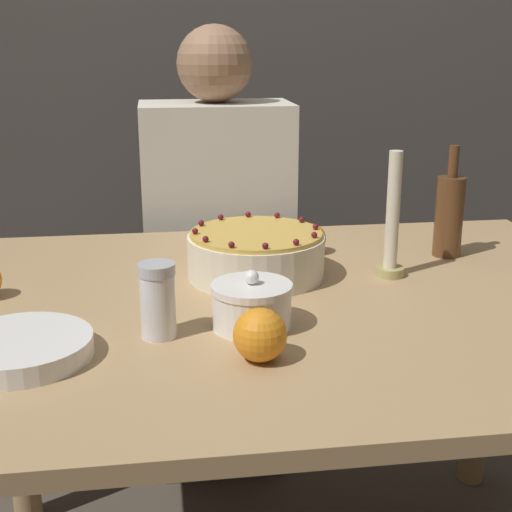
# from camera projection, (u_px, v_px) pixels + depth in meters

# --- Properties ---
(wall_behind) EXTENTS (8.00, 0.05, 2.60)m
(wall_behind) POSITION_uv_depth(u_px,v_px,m) (219.00, 4.00, 2.46)
(wall_behind) COLOR #4C4742
(wall_behind) RESTS_ON ground_plane
(dining_table) EXTENTS (1.33, 0.99, 0.74)m
(dining_table) POSITION_uv_depth(u_px,v_px,m) (292.00, 353.00, 1.34)
(dining_table) COLOR tan
(dining_table) RESTS_ON ground_plane
(cake) EXTENTS (0.27, 0.27, 0.10)m
(cake) POSITION_uv_depth(u_px,v_px,m) (256.00, 254.00, 1.41)
(cake) COLOR #EFE5CC
(cake) RESTS_ON dining_table
(sugar_bowl) EXTENTS (0.13, 0.13, 0.10)m
(sugar_bowl) POSITION_uv_depth(u_px,v_px,m) (252.00, 305.00, 1.16)
(sugar_bowl) COLOR white
(sugar_bowl) RESTS_ON dining_table
(sugar_shaker) EXTENTS (0.06, 0.06, 0.12)m
(sugar_shaker) POSITION_uv_depth(u_px,v_px,m) (158.00, 300.00, 1.12)
(sugar_shaker) COLOR white
(sugar_shaker) RESTS_ON dining_table
(plate_stack) EXTENTS (0.21, 0.21, 0.03)m
(plate_stack) POSITION_uv_depth(u_px,v_px,m) (21.00, 348.00, 1.06)
(plate_stack) COLOR white
(plate_stack) RESTS_ON dining_table
(candle) EXTENTS (0.06, 0.06, 0.25)m
(candle) POSITION_uv_depth(u_px,v_px,m) (392.00, 227.00, 1.40)
(candle) COLOR tan
(candle) RESTS_ON dining_table
(bottle) EXTENTS (0.06, 0.06, 0.24)m
(bottle) POSITION_uv_depth(u_px,v_px,m) (449.00, 214.00, 1.53)
(bottle) COLOR brown
(bottle) RESTS_ON dining_table
(orange_fruit_0) EXTENTS (0.08, 0.08, 0.08)m
(orange_fruit_0) POSITION_uv_depth(u_px,v_px,m) (260.00, 335.00, 1.04)
(orange_fruit_0) COLOR orange
(orange_fruit_0) RESTS_ON dining_table
(orange_fruit_1) EXTENTS (0.07, 0.07, 0.07)m
(orange_fruit_1) POSITION_uv_depth(u_px,v_px,m) (311.00, 239.00, 1.56)
(orange_fruit_1) COLOR orange
(orange_fruit_1) RESTS_ON dining_table
(person_man_blue_shirt) EXTENTS (0.40, 0.34, 1.23)m
(person_man_blue_shirt) POSITION_uv_depth(u_px,v_px,m) (218.00, 281.00, 2.01)
(person_man_blue_shirt) COLOR #595960
(person_man_blue_shirt) RESTS_ON ground_plane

